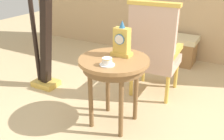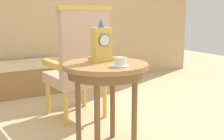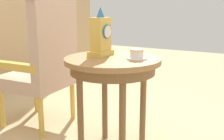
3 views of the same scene
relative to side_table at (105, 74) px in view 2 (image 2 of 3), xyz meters
The scene contains 5 objects.
side_table is the anchor object (origin of this frame).
teacup_left 0.21m from the side_table, 81.41° to the right, with size 0.13×0.13×0.07m.
mantel_clock 0.25m from the side_table, 77.07° to the left, with size 0.19×0.11×0.34m.
armchair 0.74m from the side_table, 80.43° to the left, with size 0.57×0.56×1.14m.
window_bench 1.97m from the side_table, 93.39° to the left, with size 1.01×0.40×0.44m.
Camera 2 is at (-1.10, -1.95, 1.10)m, focal length 48.28 mm.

